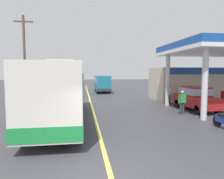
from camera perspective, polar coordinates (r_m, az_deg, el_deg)
ground at (r=25.48m, az=-6.63°, el=-1.76°), size 120.00×120.00×0.00m
lane_divider_stripe at (r=20.52m, az=-6.20°, el=-3.33°), size 0.16×50.00×0.01m
coach_bus_main at (r=12.55m, az=-14.09°, el=-0.74°), size 2.60×11.04×3.69m
gas_station_roadside at (r=21.24m, az=23.04°, el=3.69°), size 9.10×11.95×5.10m
car_at_pump at (r=16.84m, az=22.58°, el=-2.00°), size 1.70×4.20×1.82m
minibus_opposing_lane at (r=30.13m, az=-2.84°, el=2.09°), size 2.04×6.13×2.44m
pedestrian_near_pump at (r=19.75m, az=15.82°, el=-1.09°), size 0.55×0.22×1.66m
pedestrian_by_shop at (r=14.76m, az=19.30°, el=-3.13°), size 0.55×0.22×1.66m
car_trailing_behind_bus at (r=27.78m, az=-11.78°, el=0.82°), size 1.70×4.20×1.82m
utility_pole_roadside at (r=21.69m, az=-23.55°, el=8.36°), size 1.80×0.24×8.42m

